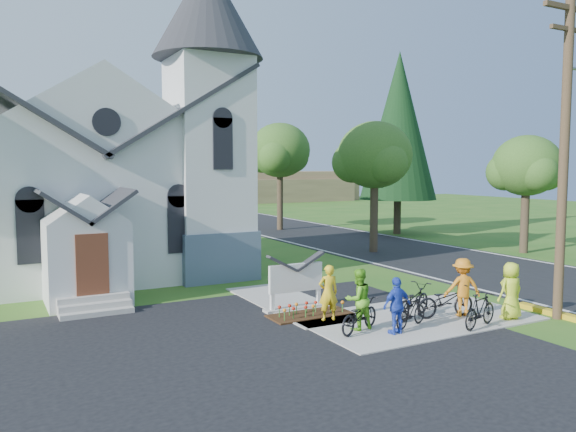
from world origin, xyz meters
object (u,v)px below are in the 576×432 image
cyclist_0 (328,293)px  bike_2 (413,301)px  bike_0 (359,315)px  cyclist_2 (397,305)px  bike_4 (445,301)px  cyclist_1 (358,299)px  cyclist_3 (463,287)px  utility_pole (566,140)px  bike_3 (480,310)px  cyclist_4 (511,291)px  church_sign (296,278)px  bike_1 (411,312)px

cyclist_0 → bike_2: 2.64m
bike_0 → bike_2: (2.31, 0.44, 0.04)m
cyclist_2 → bike_4: size_ratio=0.81×
cyclist_1 → bike_4: size_ratio=0.89×
bike_0 → bike_2: bearing=-103.0°
cyclist_0 → cyclist_3: cyclist_3 is taller
utility_pole → bike_3: 5.72m
cyclist_3 → cyclist_2: bearing=31.4°
cyclist_0 → cyclist_4: cyclist_4 is taller
bike_0 → bike_3: bearing=-135.5°
bike_4 → utility_pole: bearing=-108.1°
cyclist_0 → church_sign: bearing=-72.7°
church_sign → bike_2: (2.60, -2.66, -0.47)m
cyclist_1 → bike_3: (3.14, -1.51, -0.36)m
cyclist_2 → cyclist_4: bearing=171.8°
cyclist_2 → cyclist_3: bearing=-172.3°
utility_pole → cyclist_4: utility_pole is taller
bike_1 → bike_2: size_ratio=0.77×
cyclist_0 → cyclist_4: bearing=164.9°
church_sign → bike_4: church_sign is taller
cyclist_1 → cyclist_4: 4.84m
church_sign → cyclist_3: cyclist_3 is taller
bike_1 → bike_3: (1.69, -0.97, 0.05)m
cyclist_3 → utility_pole: bearing=171.0°
bike_1 → utility_pole: bearing=-122.6°
bike_1 → cyclist_4: bearing=-120.3°
bike_1 → cyclist_1: bearing=51.9°
bike_0 → bike_2: bike_2 is taller
utility_pole → cyclist_1: utility_pole is taller
church_sign → bike_3: church_sign is taller
cyclist_1 → cyclist_3: cyclist_3 is taller
bike_1 → bike_4: size_ratio=0.77×
bike_2 → bike_4: 0.98m
church_sign → cyclist_4: bearing=-39.4°
cyclist_4 → church_sign: bearing=-36.5°
cyclist_4 → utility_pole: bearing=162.9°
utility_pole → bike_2: bearing=152.8°
utility_pole → cyclist_2: size_ratio=6.36×
cyclist_1 → bike_3: bearing=152.3°
cyclist_0 → cyclist_2: cyclist_0 is taller
cyclist_4 → bike_0: bearing=-9.6°
church_sign → bike_4: (3.48, -3.10, -0.47)m
cyclist_1 → bike_0: bearing=59.7°
bike_0 → bike_1: size_ratio=1.18×
cyclist_1 → bike_2: cyclist_1 is taller
bike_0 → bike_3: (3.25, -1.30, 0.04)m
cyclist_3 → cyclist_4: size_ratio=1.04×
church_sign → cyclist_0: (0.17, -1.69, -0.14)m
utility_pole → cyclist_0: size_ratio=6.00×
cyclist_4 → cyclist_2: bearing=-3.1°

